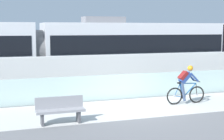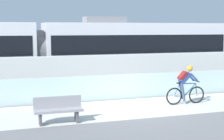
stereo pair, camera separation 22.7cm
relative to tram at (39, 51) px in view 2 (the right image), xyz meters
name	(u,v)px [view 2 (the right image)]	position (x,y,z in m)	size (l,w,h in m)	color
ground_plane	(139,108)	(3.17, -6.85, -1.89)	(200.00, 200.00, 0.00)	slate
bike_path_deck	(139,107)	(3.17, -6.85, -1.89)	(32.00, 3.20, 0.01)	beige
glass_parapet	(123,86)	(3.17, -5.00, -1.34)	(32.00, 0.05, 1.10)	#ADC6C1
concrete_barrier_wall	(111,73)	(3.17, -3.20, -0.98)	(32.00, 0.36, 1.83)	silver
tram_rail_near	(98,84)	(3.17, -0.72, -1.89)	(32.00, 0.08, 0.01)	#595654
tram_rail_far	(92,80)	(3.17, 0.72, -1.89)	(32.00, 0.08, 0.01)	#595654
tram	(39,51)	(0.00, 0.00, 0.00)	(22.56, 2.54, 3.81)	silver
cyclist_on_bike	(186,85)	(5.24, -6.85, -1.09)	(1.77, 0.58, 1.61)	black
bench	(58,109)	(-0.24, -8.14, -1.41)	(1.60, 0.45, 0.89)	gray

